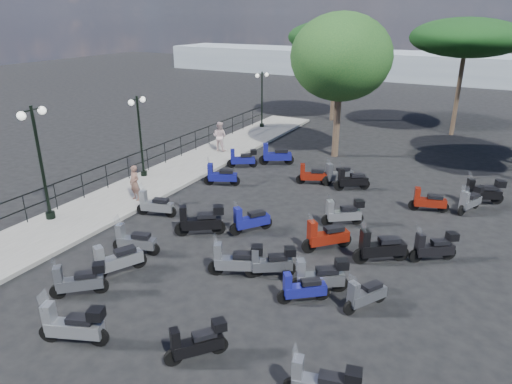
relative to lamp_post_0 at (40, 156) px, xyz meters
The scene contains 39 objects.
ground 8.24m from the lamp_post_0, 20.11° to the left, with size 120.00×120.00×0.00m, color black.
sidewalk 6.28m from the lamp_post_0, 81.61° to the left, with size 3.00×30.00×0.15m, color slate.
railing 5.77m from the lamp_post_0, 94.81° to the left, with size 0.04×26.04×1.10m.
lamp_post_0 is the anchor object (origin of this frame).
lamp_post_1 5.48m from the lamp_post_0, 91.40° to the left, with size 0.35×1.12×3.82m.
lamp_post_2 17.08m from the lamp_post_0, 89.12° to the left, with size 0.54×1.04×3.69m.
woman 3.79m from the lamp_post_0, 61.41° to the left, with size 0.54×0.36×1.49m, color brown.
pedestrian_far 10.94m from the lamp_post_0, 85.51° to the left, with size 0.81×0.63×1.67m, color beige.
scooter_1 5.05m from the lamp_post_0, ahead, with size 1.61×0.70×1.31m.
scooter_2 5.66m from the lamp_post_0, 17.96° to the right, with size 0.95×1.62×1.40m.
scooter_3 4.50m from the lamp_post_0, 35.74° to the left, with size 1.60×0.69×1.30m.
scooter_4 7.68m from the lamp_post_0, 60.13° to the left, with size 1.58×0.88×1.34m.
scooter_5 9.94m from the lamp_post_0, 70.39° to the left, with size 1.40×0.97×1.25m.
scooter_6 8.02m from the lamp_post_0, 35.20° to the right, with size 1.67×0.87×1.39m.
scooter_7 6.08m from the lamp_post_0, 31.40° to the right, with size 1.29×1.18×1.27m.
scooter_8 8.49m from the lamp_post_0, ahead, with size 1.61×0.94×1.37m.
scooter_9 6.33m from the lamp_post_0, 17.24° to the left, with size 1.60×1.21×1.46m.
scooter_10 11.44m from the lamp_post_0, 49.39° to the left, with size 1.46×0.82×1.25m.
scooter_11 11.50m from the lamp_post_0, 66.23° to the left, with size 1.67×1.08×1.48m.
scooter_12 10.12m from the lamp_post_0, 20.79° to the right, with size 1.10×1.25×1.21m.
scooter_13 9.44m from the lamp_post_0, ahead, with size 1.37×1.01×1.25m.
scooter_14 7.99m from the lamp_post_0, 21.34° to the left, with size 1.09×1.42×1.34m.
scooter_15 12.78m from the lamp_post_0, 43.40° to the left, with size 1.41×1.08×1.33m.
scooter_16 12.56m from the lamp_post_0, 47.46° to the left, with size 1.15×1.36×1.34m.
scooter_17 12.87m from the lamp_post_0, 15.38° to the right, with size 1.62×0.62×1.30m.
scooter_18 10.97m from the lamp_post_0, ahead, with size 1.52×1.09×1.37m.
scooter_19 10.74m from the lamp_post_0, ahead, with size 1.25×1.00×1.20m.
scooter_20 10.66m from the lamp_post_0, 15.64° to the left, with size 1.34×1.39×1.45m.
scooter_21 11.34m from the lamp_post_0, 26.43° to the left, with size 1.41×1.10×1.30m.
scooter_22 14.95m from the lamp_post_0, 31.80° to the left, with size 1.54×0.67×1.25m.
scooter_24 12.31m from the lamp_post_0, ahead, with size 0.90×1.35×1.21m.
scooter_25 12.37m from the lamp_post_0, 13.58° to the left, with size 1.58×1.21×1.49m.
scooter_26 14.05m from the lamp_post_0, 15.77° to the left, with size 1.36×1.09×1.27m.
scooter_27 16.60m from the lamp_post_0, 31.29° to the left, with size 0.84×1.49×1.26m.
scooter_28 17.54m from the lamp_post_0, 33.80° to the left, with size 1.64×0.94×1.39m.
broadleaf_tree 15.19m from the lamp_post_0, 62.97° to the left, with size 5.28×5.28×7.57m.
pine_0 24.84m from the lamp_post_0, 60.83° to the left, with size 6.79×6.79×7.24m.
pine_2 22.44m from the lamp_post_0, 80.68° to the left, with size 6.80×6.80×7.04m.
distant_hills 48.26m from the lamp_post_0, 81.25° to the left, with size 70.00×8.00×3.00m, color gray.
Camera 1 is at (7.06, -12.99, 7.51)m, focal length 32.00 mm.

